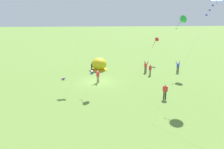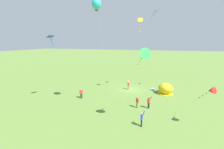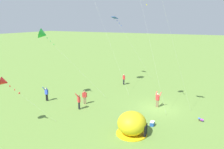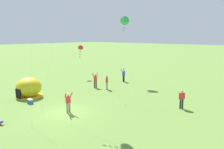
# 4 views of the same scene
# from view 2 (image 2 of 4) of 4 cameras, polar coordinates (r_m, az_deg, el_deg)

# --- Properties ---
(ground_plane) EXTENTS (300.00, 300.00, 0.00)m
(ground_plane) POSITION_cam_2_polar(r_m,az_deg,el_deg) (31.51, 6.75, -5.64)
(ground_plane) COLOR olive
(popup_tent) EXTENTS (2.81, 2.81, 2.10)m
(popup_tent) POSITION_cam_2_polar(r_m,az_deg,el_deg) (30.25, 19.74, -5.10)
(popup_tent) COLOR gold
(popup_tent) RESTS_ON ground
(cooler_box) EXTENTS (0.53, 0.37, 0.44)m
(cooler_box) POSITION_cam_2_polar(r_m,az_deg,el_deg) (31.61, 15.28, -5.53)
(cooler_box) COLOR #2659B2
(cooler_box) RESTS_ON ground
(toddler_crawling) EXTENTS (0.27, 0.55, 0.32)m
(toddler_crawling) POSITION_cam_2_polar(r_m,az_deg,el_deg) (35.83, 10.55, -3.24)
(toddler_crawling) COLOR purple
(toddler_crawling) RESTS_ON ground
(person_with_toddler) EXTENTS (0.43, 0.47, 1.72)m
(person_with_toddler) POSITION_cam_2_polar(r_m,az_deg,el_deg) (26.83, -11.64, -6.90)
(person_with_toddler) COLOR black
(person_with_toddler) RESTS_ON ground
(person_arms_raised) EXTENTS (0.58, 0.70, 1.89)m
(person_arms_raised) POSITION_cam_2_polar(r_m,az_deg,el_deg) (31.13, 6.29, -3.94)
(person_arms_raised) COLOR #8C7251
(person_arms_raised) RESTS_ON ground
(person_center_field) EXTENTS (0.47, 0.68, 1.89)m
(person_center_field) POSITION_cam_2_polar(r_m,az_deg,el_deg) (18.41, 11.26, -16.12)
(person_center_field) COLOR black
(person_center_field) RESTS_ON ground
(person_far_back) EXTENTS (0.67, 0.72, 1.89)m
(person_far_back) POSITION_cam_2_polar(r_m,az_deg,el_deg) (23.13, 13.85, -10.12)
(person_far_back) COLOR black
(person_far_back) RESTS_ON ground
(person_strolling) EXTENTS (0.41, 0.50, 1.72)m
(person_strolling) POSITION_cam_2_polar(r_m,az_deg,el_deg) (22.99, 9.58, -10.15)
(person_strolling) COLOR #8C7251
(person_strolling) RESTS_ON ground
(kite_teal) EXTENTS (5.56, 4.23, 15.34)m
(kite_teal) POSITION_cam_2_polar(r_m,az_deg,el_deg) (29.90, 15.75, 21.10)
(kite_teal) COLOR silver
(kite_teal) RESTS_ON ground
(kite_green) EXTENTS (5.00, 7.24, 9.11)m
(kite_green) POSITION_cam_2_polar(r_m,az_deg,el_deg) (16.34, 11.98, 7.46)
(kite_green) COLOR silver
(kite_green) RESTS_ON ground
(kite_yellow) EXTENTS (1.02, 4.10, 13.74)m
(kite_yellow) POSITION_cam_2_polar(r_m,az_deg,el_deg) (27.73, 10.72, 19.35)
(kite_yellow) COLOR silver
(kite_yellow) RESTS_ON ground
(kite_blue) EXTENTS (3.49, 6.66, 10.86)m
(kite_blue) POSITION_cam_2_polar(r_m,az_deg,el_deg) (24.70, -22.23, 12.53)
(kite_blue) COLOR silver
(kite_blue) RESTS_ON ground
(kite_red) EXTENTS (3.58, 3.83, 5.04)m
(kite_red) POSITION_cam_2_polar(r_m,az_deg,el_deg) (19.49, 33.54, -5.19)
(kite_red) COLOR silver
(kite_red) RESTS_ON ground
(kite_cyan) EXTENTS (1.21, 6.51, 15.13)m
(kite_cyan) POSITION_cam_2_polar(r_m,az_deg,el_deg) (20.92, -5.92, 25.24)
(kite_cyan) COLOR silver
(kite_cyan) RESTS_ON ground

